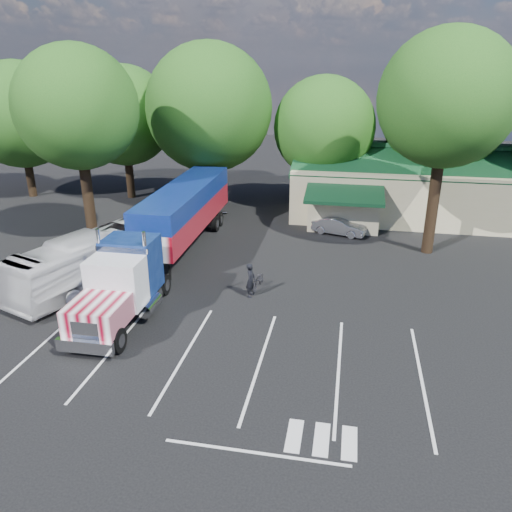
% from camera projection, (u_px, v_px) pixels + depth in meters
% --- Properties ---
extents(ground, '(120.00, 120.00, 0.00)m').
position_uv_depth(ground, '(221.00, 293.00, 26.53)').
color(ground, black).
rests_on(ground, ground).
extents(event_hall, '(24.20, 14.12, 5.55)m').
position_uv_depth(event_hall, '(445.00, 186.00, 39.57)').
color(event_hall, '#C5B792').
rests_on(event_hall, ground).
extents(tree_row_a, '(9.00, 9.00, 11.68)m').
position_uv_depth(tree_row_a, '(20.00, 115.00, 42.84)').
color(tree_row_a, black).
rests_on(tree_row_a, ground).
extents(tree_row_b, '(8.40, 8.40, 11.35)m').
position_uv_depth(tree_row_b, '(124.00, 116.00, 42.45)').
color(tree_row_b, black).
rests_on(tree_row_b, ground).
extents(tree_row_c, '(10.00, 10.00, 13.05)m').
position_uv_depth(tree_row_c, '(209.00, 108.00, 39.25)').
color(tree_row_c, black).
rests_on(tree_row_c, ground).
extents(tree_row_d, '(8.00, 8.00, 10.60)m').
position_uv_depth(tree_row_d, '(324.00, 128.00, 39.39)').
color(tree_row_d, black).
rests_on(tree_row_d, ground).
extents(tree_row_e, '(9.60, 9.60, 12.90)m').
position_uv_depth(tree_row_e, '(445.00, 109.00, 37.71)').
color(tree_row_e, black).
rests_on(tree_row_e, ground).
extents(tree_near_left, '(7.60, 7.60, 12.65)m').
position_uv_depth(tree_near_left, '(77.00, 108.00, 30.62)').
color(tree_near_left, black).
rests_on(tree_near_left, ground).
extents(tree_near_right, '(8.00, 8.00, 13.50)m').
position_uv_depth(tree_near_right, '(447.00, 99.00, 28.79)').
color(tree_near_right, black).
rests_on(tree_near_right, ground).
extents(semi_truck, '(3.36, 20.44, 4.27)m').
position_uv_depth(semi_truck, '(172.00, 224.00, 29.90)').
color(semi_truck, black).
rests_on(semi_truck, ground).
extents(woman, '(0.51, 0.71, 1.84)m').
position_uv_depth(woman, '(251.00, 280.00, 25.91)').
color(woman, black).
rests_on(woman, ground).
extents(bicycle, '(0.83, 1.86, 0.94)m').
position_uv_depth(bicycle, '(258.00, 280.00, 26.95)').
color(bicycle, black).
rests_on(bicycle, ground).
extents(tour_bus, '(5.98, 10.79, 2.95)m').
position_uv_depth(tour_bus, '(98.00, 257.00, 27.37)').
color(tour_bus, silver).
rests_on(tour_bus, ground).
extents(silver_sedan, '(4.00, 2.32, 1.25)m').
position_uv_depth(silver_sedan, '(339.00, 226.00, 35.28)').
color(silver_sedan, '#929499').
rests_on(silver_sedan, ground).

